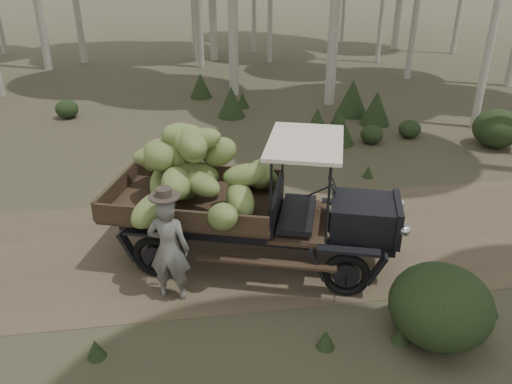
% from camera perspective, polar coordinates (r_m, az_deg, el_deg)
% --- Properties ---
extents(ground, '(120.00, 120.00, 0.00)m').
position_cam_1_polar(ground, '(9.70, -14.34, -6.85)').
color(ground, '#473D2B').
rests_on(ground, ground).
extents(dirt_track, '(70.00, 4.00, 0.01)m').
position_cam_1_polar(dirt_track, '(9.70, -14.34, -6.83)').
color(dirt_track, brown).
rests_on(dirt_track, ground).
extents(banana_truck, '(5.35, 3.17, 2.61)m').
position_cam_1_polar(banana_truck, '(8.69, -4.07, 1.34)').
color(banana_truck, black).
rests_on(banana_truck, ground).
extents(farmer, '(0.75, 0.60, 1.96)m').
position_cam_1_polar(farmer, '(7.96, -9.92, -6.33)').
color(farmer, '#5B5953').
rests_on(farmer, ground).
extents(undergrowth, '(24.17, 23.69, 1.38)m').
position_cam_1_polar(undergrowth, '(9.08, 1.37, -4.55)').
color(undergrowth, '#233319').
rests_on(undergrowth, ground).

